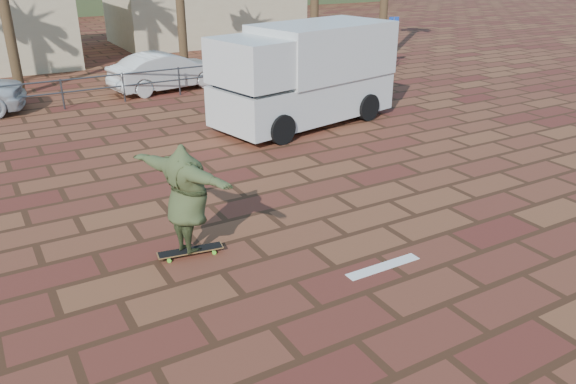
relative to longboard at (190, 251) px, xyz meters
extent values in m
plane|color=brown|center=(1.92, -0.75, -0.09)|extent=(120.00, 120.00, 0.00)
cube|color=white|center=(2.62, -1.95, -0.09)|extent=(1.40, 0.22, 0.01)
cylinder|color=#47494F|center=(-0.08, 11.25, 0.41)|extent=(0.06, 0.06, 1.00)
cylinder|color=#47494F|center=(1.92, 11.25, 0.41)|extent=(0.06, 0.06, 1.00)
cylinder|color=#47494F|center=(3.92, 11.25, 0.41)|extent=(0.06, 0.06, 1.00)
cylinder|color=#47494F|center=(5.92, 11.25, 0.41)|extent=(0.06, 0.06, 1.00)
cylinder|color=#47494F|center=(7.92, 11.25, 0.41)|extent=(0.06, 0.06, 1.00)
cylinder|color=#47494F|center=(9.92, 11.25, 0.41)|extent=(0.06, 0.06, 1.00)
cylinder|color=#47494F|center=(11.92, 11.25, 0.41)|extent=(0.06, 0.06, 1.00)
cylinder|color=#47494F|center=(13.92, 11.25, 0.41)|extent=(0.06, 0.06, 1.00)
cylinder|color=#47494F|center=(1.92, 11.25, 0.86)|extent=(24.00, 0.05, 0.05)
cylinder|color=#47494F|center=(1.92, 11.25, 0.46)|extent=(24.00, 0.05, 0.05)
cube|color=beige|center=(9.92, 23.25, 2.16)|extent=(10.00, 6.00, 4.50)
cube|color=olive|center=(0.00, 0.00, 0.01)|extent=(1.14, 0.42, 0.02)
cube|color=black|center=(0.00, 0.00, 0.02)|extent=(1.10, 0.39, 0.00)
cube|color=silver|center=(-0.38, 0.06, -0.02)|extent=(0.09, 0.19, 0.03)
cube|color=silver|center=(0.38, -0.06, -0.02)|extent=(0.09, 0.19, 0.03)
cylinder|color=#6DEB31|center=(-0.40, -0.05, -0.05)|extent=(0.07, 0.04, 0.07)
cylinder|color=#6DEB31|center=(-0.36, 0.17, -0.05)|extent=(0.07, 0.04, 0.07)
cylinder|color=#6DEB31|center=(0.36, -0.17, -0.05)|extent=(0.07, 0.04, 0.07)
cylinder|color=#6DEB31|center=(0.40, 0.05, -0.05)|extent=(0.07, 0.04, 0.07)
imported|color=#3F4B28|center=(0.00, 0.00, 0.97)|extent=(1.40, 2.41, 1.90)
cube|color=silver|center=(5.91, 5.93, 0.68)|extent=(5.88, 3.32, 1.13)
cube|color=silver|center=(6.62, 6.07, 2.01)|extent=(4.49, 3.13, 1.54)
cube|color=silver|center=(4.00, 5.54, 1.96)|extent=(2.06, 2.54, 1.23)
cube|color=black|center=(3.35, 5.41, 1.50)|extent=(0.41, 1.72, 0.67)
cylinder|color=black|center=(4.32, 4.51, 0.32)|extent=(0.86, 0.45, 0.82)
cylinder|color=black|center=(3.89, 6.62, 0.32)|extent=(0.86, 0.45, 0.82)
cylinder|color=black|center=(7.74, 5.20, 0.32)|extent=(0.86, 0.45, 0.82)
cylinder|color=black|center=(7.31, 7.32, 0.32)|extent=(0.86, 0.45, 0.82)
imported|color=silver|center=(3.82, 12.25, 0.60)|extent=(4.38, 2.10, 1.39)
cylinder|color=gray|center=(13.70, 11.25, 1.00)|extent=(0.06, 0.06, 2.19)
cube|color=#193FB2|center=(13.70, 11.25, 1.90)|extent=(0.44, 0.14, 0.45)
camera|label=1|loc=(-2.76, -8.10, 4.70)|focal=35.00mm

